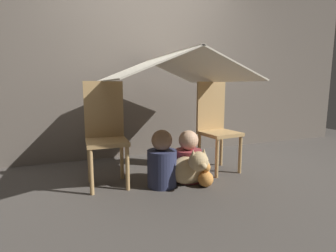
{
  "coord_description": "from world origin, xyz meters",
  "views": [
    {
      "loc": [
        -0.93,
        -2.25,
        0.94
      ],
      "look_at": [
        0.0,
        0.16,
        0.54
      ],
      "focal_mm": 28.0,
      "sensor_mm": 36.0,
      "label": 1
    }
  ],
  "objects_px": {
    "chair_left": "(106,130)",
    "dog": "(192,167)",
    "person_front": "(162,162)",
    "chair_right": "(216,124)",
    "person_second": "(188,159)"
  },
  "relations": [
    {
      "from": "chair_left",
      "to": "dog",
      "type": "xyz_separation_m",
      "value": [
        0.74,
        -0.35,
        -0.35
      ]
    },
    {
      "from": "chair_left",
      "to": "person_front",
      "type": "xyz_separation_m",
      "value": [
        0.47,
        -0.26,
        -0.29
      ]
    },
    {
      "from": "chair_left",
      "to": "dog",
      "type": "relative_size",
      "value": 2.32
    },
    {
      "from": "person_front",
      "to": "dog",
      "type": "xyz_separation_m",
      "value": [
        0.27,
        -0.09,
        -0.06
      ]
    },
    {
      "from": "chair_right",
      "to": "person_second",
      "type": "height_order",
      "value": "chair_right"
    },
    {
      "from": "chair_right",
      "to": "dog",
      "type": "height_order",
      "value": "chair_right"
    },
    {
      "from": "person_second",
      "to": "chair_right",
      "type": "bearing_deg",
      "value": 26.64
    },
    {
      "from": "chair_left",
      "to": "person_front",
      "type": "height_order",
      "value": "chair_left"
    },
    {
      "from": "person_front",
      "to": "person_second",
      "type": "distance_m",
      "value": 0.3
    },
    {
      "from": "person_second",
      "to": "person_front",
      "type": "bearing_deg",
      "value": -171.91
    },
    {
      "from": "chair_left",
      "to": "person_second",
      "type": "bearing_deg",
      "value": -13.92
    },
    {
      "from": "person_front",
      "to": "chair_right",
      "type": "bearing_deg",
      "value": 19.65
    },
    {
      "from": "chair_right",
      "to": "person_front",
      "type": "xyz_separation_m",
      "value": [
        -0.73,
        -0.26,
        -0.29
      ]
    },
    {
      "from": "chair_right",
      "to": "person_front",
      "type": "bearing_deg",
      "value": -167.16
    },
    {
      "from": "dog",
      "to": "person_second",
      "type": "bearing_deg",
      "value": 81.71
    }
  ]
}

